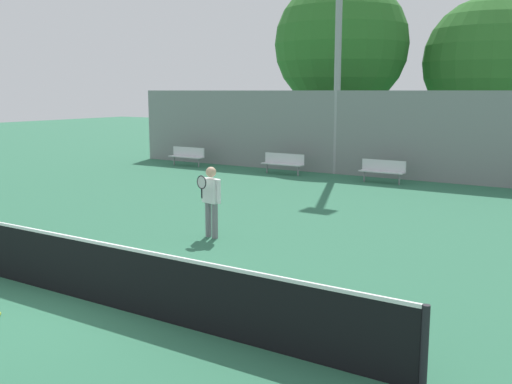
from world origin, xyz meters
The scene contains 10 objects.
ground_plane centered at (0.00, 0.00, 0.00)m, with size 100.00×100.00×0.00m, color #2D6B4C.
tennis_net centered at (0.00, 0.00, 0.52)m, with size 11.01×0.09×1.03m.
tennis_player centered at (-0.88, 4.45, 0.95)m, with size 0.60×0.46×1.64m.
bench_courtside_far centered at (-4.86, 14.51, 0.51)m, with size 1.82×0.40×0.83m.
bench_adjacent_court centered at (-0.64, 14.51, 0.51)m, with size 1.68×0.40×0.83m.
bench_by_gate centered at (-9.86, 14.51, 0.51)m, with size 1.77×0.40×0.83m.
light_pole_near_left centered at (-3.16, 15.82, 6.41)m, with size 0.90×0.60×11.28m.
back_fence centered at (0.00, 15.73, 1.67)m, with size 26.47×0.06×3.35m.
tree_green_tall centered at (-5.26, 20.60, 5.51)m, with size 6.37×6.37×8.71m.
tree_green_broad centered at (0.96, 23.19, 4.62)m, with size 5.92×5.92×7.58m.
Camera 1 is at (7.29, -6.26, 3.35)m, focal length 42.00 mm.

